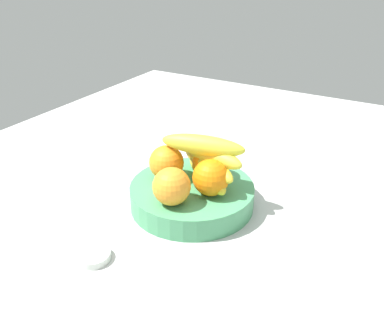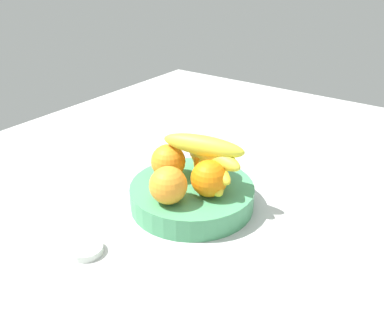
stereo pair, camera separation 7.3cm
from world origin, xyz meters
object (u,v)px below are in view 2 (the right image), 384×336
orange_center (210,162)px  orange_back_left (168,161)px  banana_bunch (208,160)px  orange_front_left (168,185)px  fruit_bowl (192,195)px  jar_lid (86,249)px  orange_front_right (209,178)px

orange_center → orange_back_left: (4.76, -7.10, 0.00)cm
banana_bunch → orange_center: bearing=-157.6°
orange_front_left → fruit_bowl: bearing=179.7°
banana_bunch → orange_front_left: bearing=-10.5°
orange_back_left → jar_lid: bearing=-0.3°
orange_front_left → jar_lid: bearing=-21.7°
orange_front_right → banana_bunch: bearing=-142.0°
fruit_bowl → orange_back_left: bearing=-91.3°
orange_back_left → orange_center: bearing=123.9°
fruit_bowl → orange_front_left: (7.55, -0.04, 5.95)cm
orange_front_right → jar_lid: orange_front_right is taller
fruit_bowl → orange_center: 7.77cm
orange_back_left → banana_bunch: (-2.59, 7.99, 1.70)cm
orange_front_right → orange_back_left: 10.91cm
banana_bunch → fruit_bowl: bearing=-34.3°
fruit_bowl → jar_lid: (23.22, -6.27, -1.71)cm
fruit_bowl → jar_lid: bearing=-15.1°
jar_lid → banana_bunch: bearing=162.6°
orange_front_right → orange_center: same height
fruit_bowl → orange_back_left: orange_back_left is taller
fruit_bowl → orange_front_right: bearing=78.7°
banana_bunch → jar_lid: (25.95, -8.13, -9.36)cm
fruit_bowl → jar_lid: fruit_bowl is taller
orange_center → banana_bunch: (2.17, 0.90, 1.70)cm
orange_front_left → orange_front_right: bearing=144.2°
orange_front_left → orange_center: (-12.45, 1.00, 0.00)cm
fruit_bowl → orange_back_left: size_ratio=3.52×
orange_center → orange_back_left: size_ratio=1.00×
orange_front_left → jar_lid: 18.52cm
orange_front_left → orange_back_left: bearing=-141.6°
orange_front_right → orange_front_left: bearing=-35.8°
jar_lid → orange_center: bearing=165.6°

